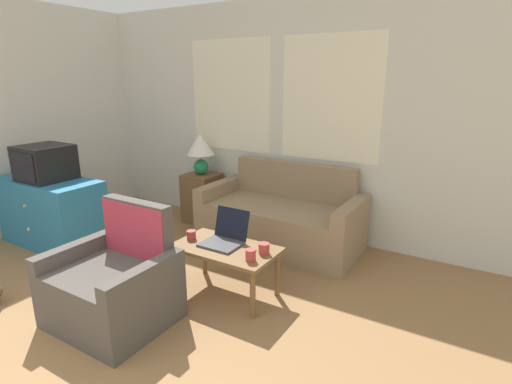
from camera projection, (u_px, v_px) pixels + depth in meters
wall_back at (283, 120)px, 4.53m from camera, size 6.09×0.06×2.60m
couch at (282, 220)px, 4.34m from camera, size 1.71×0.81×0.86m
armchair at (117, 286)px, 2.98m from camera, size 0.84×0.71×0.87m
tv_dresser at (52, 212)px, 4.32m from camera, size 1.19×0.57×0.73m
television at (45, 163)px, 4.17m from camera, size 0.49×0.47×0.36m
side_table at (202, 198)px, 5.04m from camera, size 0.39×0.39×0.61m
table_lamp at (200, 148)px, 4.87m from camera, size 0.34×0.34×0.50m
coffee_table at (226, 253)px, 3.30m from camera, size 0.87×0.49×0.42m
laptop at (225, 236)px, 3.35m from camera, size 0.32×0.33×0.27m
cup_navy at (264, 248)px, 3.15m from camera, size 0.09×0.09×0.09m
cup_yellow at (191, 235)px, 3.43m from camera, size 0.08×0.08×0.08m
cup_white at (251, 255)px, 3.02m from camera, size 0.08×0.08×0.09m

